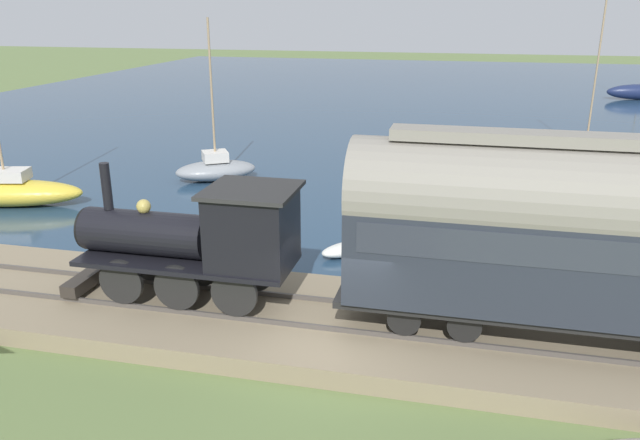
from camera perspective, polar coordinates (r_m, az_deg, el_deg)
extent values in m
plane|color=#607542|center=(14.60, 1.25, -12.62)|extent=(200.00, 200.00, 0.00)
cube|color=navy|center=(56.59, 10.65, 10.90)|extent=(80.00, 80.00, 0.01)
cube|color=#84755B|center=(15.47, 2.16, -9.67)|extent=(4.75, 56.00, 0.47)
cube|color=#4C4742|center=(14.71, 1.63, -9.96)|extent=(0.07, 54.88, 0.12)
cube|color=#4C4742|center=(15.96, 2.68, -7.52)|extent=(0.07, 54.88, 0.12)
cylinder|color=black|center=(15.06, -7.85, -6.70)|extent=(0.12, 1.15, 1.15)
cylinder|color=black|center=(16.28, -6.07, -4.58)|extent=(0.12, 1.15, 1.15)
cylinder|color=black|center=(15.62, -12.98, -6.05)|extent=(0.12, 1.15, 1.15)
cylinder|color=black|center=(16.80, -10.88, -4.07)|extent=(0.12, 1.15, 1.15)
cylinder|color=black|center=(16.30, -17.72, -5.41)|extent=(0.12, 1.15, 1.15)
cylinder|color=black|center=(17.44, -15.36, -3.56)|extent=(0.12, 1.15, 1.15)
cube|color=black|center=(16.03, -12.00, -3.51)|extent=(1.94, 5.41, 0.12)
cylinder|color=black|center=(16.28, -15.60, -1.12)|extent=(1.11, 3.24, 1.11)
cylinder|color=black|center=(17.12, -20.50, -0.66)|extent=(1.05, 0.08, 1.05)
cylinder|color=black|center=(16.43, -18.95, 2.93)|extent=(0.24, 0.24, 1.19)
sphere|color=tan|center=(16.07, -15.82, 1.20)|extent=(0.36, 0.36, 0.36)
cube|color=black|center=(15.04, -6.16, -0.75)|extent=(1.84, 1.89, 1.81)
cube|color=#282828|center=(14.75, -6.29, 2.74)|extent=(2.04, 2.13, 0.10)
cube|color=#2D2823|center=(17.76, -20.53, -5.09)|extent=(1.74, 0.44, 0.32)
cylinder|color=black|center=(14.29, 13.07, -9.43)|extent=(0.12, 0.76, 0.76)
cylinder|color=black|center=(15.57, 13.14, -6.95)|extent=(0.12, 0.76, 0.76)
cylinder|color=black|center=(14.32, 7.69, -9.01)|extent=(0.12, 0.76, 0.76)
cylinder|color=black|center=(15.60, 8.24, -6.58)|extent=(0.12, 0.76, 0.76)
cube|color=black|center=(15.03, 22.39, -7.64)|extent=(1.98, 10.62, 0.16)
cube|color=#232833|center=(14.53, 23.03, -3.02)|extent=(2.20, 10.20, 2.44)
cube|color=#2D333D|center=(14.39, 23.25, -1.44)|extent=(2.23, 9.56, 0.68)
cylinder|color=gray|center=(14.15, 23.66, 1.58)|extent=(2.31, 10.20, 2.31)
cube|color=gray|center=(13.86, 24.35, 6.61)|extent=(0.77, 8.50, 0.24)
ellipsoid|color=brown|center=(37.11, 23.17, 6.44)|extent=(3.76, 6.36, 1.11)
cylinder|color=#9E8460|center=(36.53, 24.07, 13.15)|extent=(0.10, 0.10, 7.66)
ellipsoid|color=gold|center=(28.06, -26.68, 2.23)|extent=(3.06, 6.27, 1.05)
cube|color=silver|center=(27.88, -26.91, 3.70)|extent=(1.41, 2.00, 0.45)
ellipsoid|color=gray|center=(29.25, -9.49, 4.49)|extent=(3.41, 4.04, 0.90)
cylinder|color=#9E8460|center=(28.58, -9.88, 11.48)|extent=(0.10, 0.10, 6.29)
cube|color=silver|center=(29.09, -9.56, 5.78)|extent=(1.47, 1.49, 0.45)
ellipsoid|color=#192347|center=(61.26, 27.17, 10.38)|extent=(2.43, 5.72, 1.29)
ellipsoid|color=#B7B2A3|center=(21.73, -9.65, -1.40)|extent=(2.51, 2.97, 0.35)
ellipsoid|color=silver|center=(20.21, 2.90, -2.60)|extent=(2.06, 2.16, 0.43)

